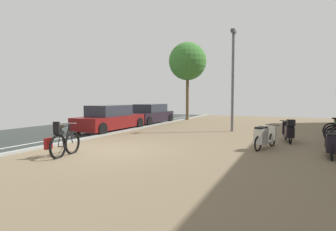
{
  "coord_description": "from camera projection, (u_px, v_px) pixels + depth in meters",
  "views": [
    {
      "loc": [
        5.71,
        -7.44,
        1.79
      ],
      "look_at": [
        1.57,
        1.55,
        1.15
      ],
      "focal_mm": 28.86,
      "sensor_mm": 36.0,
      "label": 1
    }
  ],
  "objects": [
    {
      "name": "scooter_extra",
      "position": [
        264.0,
        137.0,
        9.44
      ],
      "size": [
        0.77,
        1.75,
        0.83
      ],
      "color": "black",
      "rests_on": "ground"
    },
    {
      "name": "lamp_post",
      "position": [
        233.0,
        75.0,
        14.26
      ],
      "size": [
        0.2,
        0.52,
        5.37
      ],
      "color": "slate",
      "rests_on": "ground"
    },
    {
      "name": "parked_car_near",
      "position": [
        110.0,
        119.0,
        14.67
      ],
      "size": [
        1.78,
        4.49,
        1.4
      ],
      "color": "maroon",
      "rests_on": "ground"
    },
    {
      "name": "ground",
      "position": [
        144.0,
        155.0,
        8.65
      ],
      "size": [
        21.0,
        40.0,
        0.13
      ],
      "color": "#222925"
    },
    {
      "name": "parked_car_far",
      "position": [
        150.0,
        114.0,
        18.88
      ],
      "size": [
        1.81,
        4.3,
        1.36
      ],
      "color": "black",
      "rests_on": "ground"
    },
    {
      "name": "scooter_far",
      "position": [
        332.0,
        144.0,
        8.07
      ],
      "size": [
        0.52,
        1.73,
        0.78
      ],
      "color": "black",
      "rests_on": "ground"
    },
    {
      "name": "bicycle_foreground",
      "position": [
        63.0,
        143.0,
        8.3
      ],
      "size": [
        0.6,
        1.46,
        1.13
      ],
      "color": "black",
      "rests_on": "ground"
    },
    {
      "name": "street_tree",
      "position": [
        188.0,
        62.0,
        22.0
      ],
      "size": [
        3.07,
        3.07,
        6.31
      ],
      "color": "brown",
      "rests_on": "ground"
    },
    {
      "name": "scooter_mid",
      "position": [
        289.0,
        131.0,
        10.89
      ],
      "size": [
        0.6,
        1.78,
        0.98
      ],
      "color": "black",
      "rests_on": "ground"
    }
  ]
}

